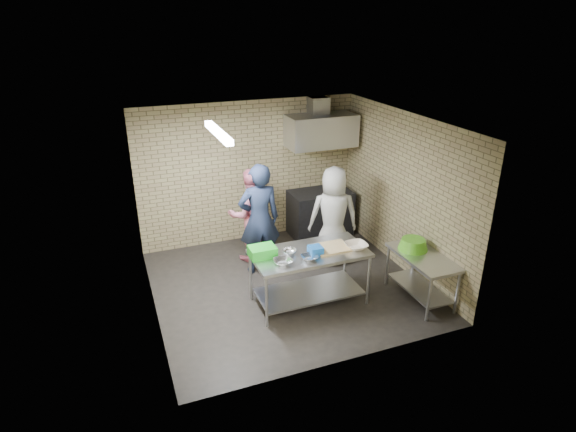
{
  "coord_description": "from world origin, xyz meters",
  "views": [
    {
      "loc": [
        -2.44,
        -6.36,
        4.16
      ],
      "look_at": [
        0.1,
        0.2,
        1.15
      ],
      "focal_mm": 29.89,
      "sensor_mm": 36.0,
      "label": 1
    }
  ],
  "objects_px": {
    "green_basin": "(413,244)",
    "woman_white": "(333,216)",
    "man_navy": "(259,219)",
    "green_crate": "(262,252)",
    "blue_tub": "(316,250)",
    "stove": "(320,213)",
    "woman_pink": "(251,215)",
    "bottle_red": "(319,132)",
    "bottle_green": "(338,131)",
    "side_counter": "(421,277)",
    "prep_table": "(309,277)"
  },
  "relations": [
    {
      "from": "green_crate",
      "to": "bottle_red",
      "type": "height_order",
      "value": "bottle_red"
    },
    {
      "from": "bottle_green",
      "to": "green_crate",
      "type": "bearing_deg",
      "value": -135.22
    },
    {
      "from": "green_crate",
      "to": "prep_table",
      "type": "bearing_deg",
      "value": -9.73
    },
    {
      "from": "green_crate",
      "to": "bottle_red",
      "type": "distance_m",
      "value": 3.23
    },
    {
      "from": "side_counter",
      "to": "green_basin",
      "type": "bearing_deg",
      "value": 94.57
    },
    {
      "from": "bottle_red",
      "to": "man_navy",
      "type": "xyz_separation_m",
      "value": [
        -1.64,
        -1.25,
        -1.06
      ]
    },
    {
      "from": "stove",
      "to": "green_crate",
      "type": "xyz_separation_m",
      "value": [
        -1.9,
        -2.09,
        0.49
      ]
    },
    {
      "from": "side_counter",
      "to": "woman_white",
      "type": "xyz_separation_m",
      "value": [
        -0.73,
        1.61,
        0.51
      ]
    },
    {
      "from": "prep_table",
      "to": "green_basin",
      "type": "distance_m",
      "value": 1.7
    },
    {
      "from": "green_crate",
      "to": "bottle_red",
      "type": "xyz_separation_m",
      "value": [
        1.95,
        2.33,
        1.09
      ]
    },
    {
      "from": "blue_tub",
      "to": "woman_pink",
      "type": "distance_m",
      "value": 1.85
    },
    {
      "from": "blue_tub",
      "to": "woman_white",
      "type": "relative_size",
      "value": 0.11
    },
    {
      "from": "blue_tub",
      "to": "bottle_green",
      "type": "bearing_deg",
      "value": 57.92
    },
    {
      "from": "green_crate",
      "to": "blue_tub",
      "type": "relative_size",
      "value": 2.0
    },
    {
      "from": "green_basin",
      "to": "man_navy",
      "type": "xyz_separation_m",
      "value": [
        -2.02,
        1.49,
        0.13
      ]
    },
    {
      "from": "man_navy",
      "to": "woman_pink",
      "type": "xyz_separation_m",
      "value": [
        0.0,
        0.49,
        -0.11
      ]
    },
    {
      "from": "blue_tub",
      "to": "man_navy",
      "type": "height_order",
      "value": "man_navy"
    },
    {
      "from": "bottle_red",
      "to": "side_counter",
      "type": "bearing_deg",
      "value": -82.38
    },
    {
      "from": "blue_tub",
      "to": "bottle_red",
      "type": "height_order",
      "value": "bottle_red"
    },
    {
      "from": "stove",
      "to": "man_navy",
      "type": "distance_m",
      "value": 1.96
    },
    {
      "from": "bottle_green",
      "to": "side_counter",
      "type": "bearing_deg",
      "value": -90.0
    },
    {
      "from": "green_crate",
      "to": "green_basin",
      "type": "height_order",
      "value": "green_crate"
    },
    {
      "from": "green_crate",
      "to": "bottle_green",
      "type": "relative_size",
      "value": 2.56
    },
    {
      "from": "man_navy",
      "to": "woman_white",
      "type": "relative_size",
      "value": 1.1
    },
    {
      "from": "blue_tub",
      "to": "prep_table",
      "type": "bearing_deg",
      "value": 116.57
    },
    {
      "from": "green_crate",
      "to": "stove",
      "type": "bearing_deg",
      "value": 47.76
    },
    {
      "from": "stove",
      "to": "man_navy",
      "type": "bearing_deg",
      "value": -147.6
    },
    {
      "from": "side_counter",
      "to": "man_navy",
      "type": "bearing_deg",
      "value": 139.58
    },
    {
      "from": "side_counter",
      "to": "woman_white",
      "type": "relative_size",
      "value": 0.68
    },
    {
      "from": "side_counter",
      "to": "green_basin",
      "type": "height_order",
      "value": "green_basin"
    },
    {
      "from": "blue_tub",
      "to": "man_navy",
      "type": "relative_size",
      "value": 0.1
    },
    {
      "from": "stove",
      "to": "woman_white",
      "type": "xyz_separation_m",
      "value": [
        -0.28,
        -1.14,
        0.43
      ]
    },
    {
      "from": "blue_tub",
      "to": "bottle_green",
      "type": "xyz_separation_m",
      "value": [
        1.6,
        2.55,
        1.09
      ]
    },
    {
      "from": "blue_tub",
      "to": "green_basin",
      "type": "xyz_separation_m",
      "value": [
        1.58,
        -0.19,
        -0.09
      ]
    },
    {
      "from": "woman_white",
      "to": "man_navy",
      "type": "bearing_deg",
      "value": 12.04
    },
    {
      "from": "prep_table",
      "to": "blue_tub",
      "type": "xyz_separation_m",
      "value": [
        0.05,
        -0.1,
        0.5
      ]
    },
    {
      "from": "side_counter",
      "to": "stove",
      "type": "distance_m",
      "value": 2.79
    },
    {
      "from": "stove",
      "to": "bottle_red",
      "type": "height_order",
      "value": "bottle_red"
    },
    {
      "from": "man_navy",
      "to": "woman_white",
      "type": "height_order",
      "value": "man_navy"
    },
    {
      "from": "green_basin",
      "to": "woman_pink",
      "type": "distance_m",
      "value": 2.83
    },
    {
      "from": "green_basin",
      "to": "woman_white",
      "type": "distance_m",
      "value": 1.53
    },
    {
      "from": "prep_table",
      "to": "woman_white",
      "type": "xyz_separation_m",
      "value": [
        0.92,
        1.07,
        0.45
      ]
    },
    {
      "from": "woman_white",
      "to": "side_counter",
      "type": "bearing_deg",
      "value": 132.39
    },
    {
      "from": "green_crate",
      "to": "man_navy",
      "type": "height_order",
      "value": "man_navy"
    },
    {
      "from": "prep_table",
      "to": "green_crate",
      "type": "bearing_deg",
      "value": 170.27
    },
    {
      "from": "green_basin",
      "to": "green_crate",
      "type": "bearing_deg",
      "value": 170.06
    },
    {
      "from": "side_counter",
      "to": "man_navy",
      "type": "height_order",
      "value": "man_navy"
    },
    {
      "from": "stove",
      "to": "woman_pink",
      "type": "xyz_separation_m",
      "value": [
        -1.59,
        -0.52,
        0.4
      ]
    },
    {
      "from": "green_crate",
      "to": "woman_white",
      "type": "distance_m",
      "value": 1.87
    },
    {
      "from": "side_counter",
      "to": "bottle_green",
      "type": "distance_m",
      "value": 3.41
    }
  ]
}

